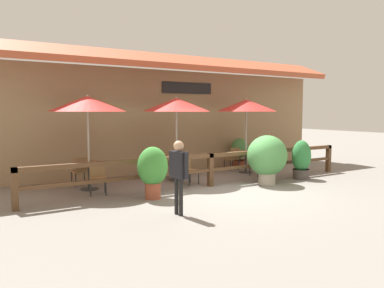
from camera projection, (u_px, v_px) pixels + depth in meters
name	position (u px, v px, depth m)	size (l,w,h in m)	color
ground_plane	(233.00, 193.00, 9.92)	(60.00, 60.00, 0.00)	gray
building_facade	(162.00, 111.00, 13.22)	(14.28, 1.49, 4.23)	#997A56
patio_railing	(210.00, 162.00, 10.75)	(10.40, 0.14, 0.95)	brown
patio_umbrella_near	(87.00, 104.00, 10.15)	(2.10, 2.10, 2.62)	#B7B2A8
dining_table_near	(89.00, 168.00, 10.30)	(0.88, 0.88, 0.76)	olive
chair_near_streetside	(98.00, 177.00, 9.75)	(0.51, 0.51, 0.84)	olive
chair_near_wallside	(81.00, 170.00, 10.87)	(0.44, 0.44, 0.84)	olive
patio_umbrella_middle	(176.00, 105.00, 11.55)	(2.10, 2.10, 2.62)	#B7B2A8
dining_table_middle	(177.00, 161.00, 11.70)	(0.88, 0.88, 0.76)	olive
chair_middle_streetside	(188.00, 168.00, 11.11)	(0.49, 0.49, 0.84)	olive
chair_middle_wallside	(165.00, 163.00, 12.31)	(0.46, 0.46, 0.84)	olive
patio_umbrella_far	(246.00, 105.00, 13.03)	(2.10, 2.10, 2.62)	#B7B2A8
dining_table_far	(246.00, 156.00, 13.18)	(0.88, 0.88, 0.76)	olive
chair_far_streetside	(257.00, 162.00, 12.59)	(0.44, 0.44, 0.84)	olive
chair_far_wallside	(233.00, 158.00, 13.73)	(0.43, 0.43, 0.84)	olive
potted_plant_broad_leaf	(301.00, 159.00, 11.97)	(0.64, 0.57, 1.24)	#564C47
potted_plant_corner_fern	(267.00, 157.00, 11.08)	(1.24, 1.11, 1.46)	#B7AD99
potted_plant_tall_tropical	(153.00, 169.00, 9.22)	(0.76, 0.69, 1.30)	#9E4C33
potted_plant_small_flowering	(240.00, 151.00, 14.48)	(0.69, 0.62, 1.12)	#9E4C33
pedestrian	(179.00, 167.00, 7.74)	(0.24, 0.55, 1.56)	black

